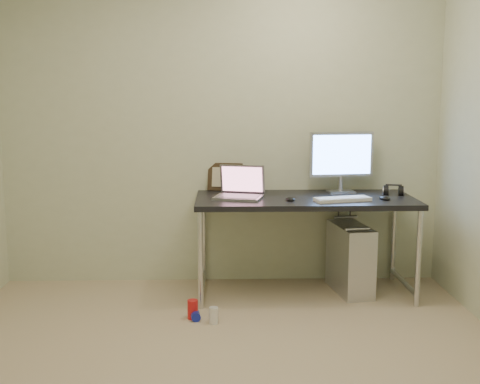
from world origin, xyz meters
TOP-DOWN VIEW (x-y plane):
  - floor at (0.00, 0.00)m, footprint 3.50×3.50m
  - wall_back at (0.00, 1.75)m, footprint 3.50×0.02m
  - desk at (0.63, 1.39)m, footprint 1.64×0.72m
  - tower_computer at (0.99, 1.41)m, footprint 0.30×0.53m
  - cable_a at (0.94, 1.70)m, footprint 0.01×0.16m
  - cable_b at (1.03, 1.68)m, footprint 0.02×0.11m
  - can_red at (-0.20, 0.87)m, footprint 0.10×0.10m
  - can_white at (-0.06, 0.78)m, footprint 0.08×0.08m
  - can_blue at (-0.19, 0.86)m, footprint 0.08×0.12m
  - laptop at (0.13, 1.40)m, footprint 0.41×0.36m
  - monitor at (0.94, 1.61)m, footprint 0.51×0.17m
  - keyboard at (0.88, 1.23)m, footprint 0.43×0.23m
  - mouse_right at (1.20, 1.27)m, footprint 0.09×0.12m
  - mouse_left at (0.50, 1.26)m, footprint 0.08×0.11m
  - headphones at (1.32, 1.48)m, footprint 0.17×0.10m
  - picture_frame at (0.02, 1.72)m, footprint 0.29×0.13m
  - webcam at (0.25, 1.69)m, footprint 0.05×0.04m

SIDE VIEW (x-z plane):
  - floor at x=0.00m, z-range 0.00..0.00m
  - can_blue at x=-0.19m, z-range 0.00..0.06m
  - can_white at x=-0.06m, z-range 0.00..0.11m
  - can_red at x=-0.20m, z-range 0.00..0.13m
  - tower_computer at x=0.99m, z-range -0.02..0.54m
  - cable_b at x=1.03m, z-range 0.02..0.74m
  - cable_a at x=0.94m, z-range 0.06..0.74m
  - desk at x=0.63m, z-range 0.30..1.05m
  - keyboard at x=0.88m, z-range 0.75..0.77m
  - mouse_left at x=0.50m, z-range 0.75..0.79m
  - mouse_right at x=1.20m, z-range 0.75..0.79m
  - headphones at x=1.32m, z-range 0.73..0.83m
  - laptop at x=0.13m, z-range 0.69..0.92m
  - webcam at x=0.25m, z-range 0.78..0.91m
  - picture_frame at x=0.02m, z-range 0.75..0.97m
  - monitor at x=0.94m, z-range 0.79..1.27m
  - wall_back at x=0.00m, z-range 0.00..2.50m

